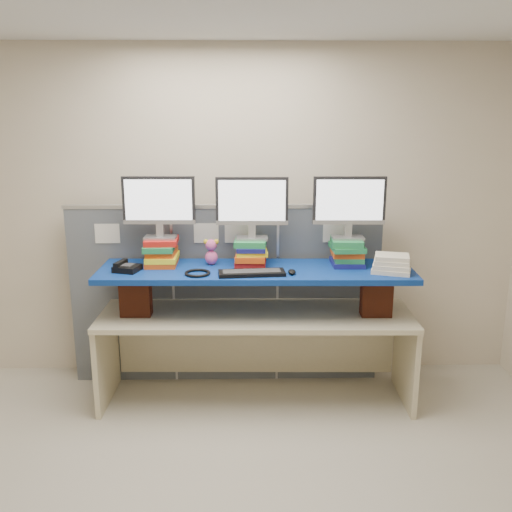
{
  "coord_description": "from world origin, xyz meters",
  "views": [
    {
      "loc": [
        0.17,
        -2.77,
        2.29
      ],
      "look_at": [
        0.25,
        1.41,
        1.2
      ],
      "focal_mm": 40.0,
      "sensor_mm": 36.0,
      "label": 1
    }
  ],
  "objects_px": {
    "monitor_right": "(349,204)",
    "keyboard": "(252,273)",
    "desk": "(256,331)",
    "monitor_center": "(252,204)",
    "desk_phone": "(126,268)",
    "blue_board": "(256,271)",
    "monitor_left": "(159,204)"
  },
  "relations": [
    {
      "from": "keyboard",
      "to": "desk_phone",
      "type": "height_order",
      "value": "desk_phone"
    },
    {
      "from": "desk",
      "to": "desk_phone",
      "type": "bearing_deg",
      "value": -175.95
    },
    {
      "from": "desk",
      "to": "monitor_center",
      "type": "relative_size",
      "value": 4.41
    },
    {
      "from": "monitor_center",
      "to": "keyboard",
      "type": "bearing_deg",
      "value": -89.98
    },
    {
      "from": "desk",
      "to": "blue_board",
      "type": "bearing_deg",
      "value": 84.03
    },
    {
      "from": "desk",
      "to": "monitor_right",
      "type": "height_order",
      "value": "monitor_right"
    },
    {
      "from": "monitor_right",
      "to": "desk_phone",
      "type": "xyz_separation_m",
      "value": [
        -1.69,
        -0.15,
        -0.45
      ]
    },
    {
      "from": "blue_board",
      "to": "keyboard",
      "type": "xyz_separation_m",
      "value": [
        -0.03,
        -0.16,
        0.04
      ]
    },
    {
      "from": "monitor_center",
      "to": "desk_phone",
      "type": "relative_size",
      "value": 2.56
    },
    {
      "from": "monitor_center",
      "to": "monitor_right",
      "type": "distance_m",
      "value": 0.74
    },
    {
      "from": "desk",
      "to": "monitor_center",
      "type": "xyz_separation_m",
      "value": [
        -0.03,
        0.12,
        0.98
      ]
    },
    {
      "from": "desk",
      "to": "monitor_center",
      "type": "height_order",
      "value": "monitor_center"
    },
    {
      "from": "desk",
      "to": "desk_phone",
      "type": "relative_size",
      "value": 11.3
    },
    {
      "from": "monitor_left",
      "to": "keyboard",
      "type": "height_order",
      "value": "monitor_left"
    },
    {
      "from": "monitor_left",
      "to": "monitor_right",
      "type": "distance_m",
      "value": 1.45
    },
    {
      "from": "desk",
      "to": "blue_board",
      "type": "relative_size",
      "value": 1.02
    },
    {
      "from": "blue_board",
      "to": "monitor_left",
      "type": "bearing_deg",
      "value": 170.9
    },
    {
      "from": "monitor_left",
      "to": "monitor_right",
      "type": "xyz_separation_m",
      "value": [
        1.45,
        -0.03,
        -0.0
      ]
    },
    {
      "from": "monitor_left",
      "to": "monitor_center",
      "type": "distance_m",
      "value": 0.71
    },
    {
      "from": "monitor_center",
      "to": "desk_phone",
      "type": "height_order",
      "value": "monitor_center"
    },
    {
      "from": "desk",
      "to": "keyboard",
      "type": "relative_size",
      "value": 4.88
    },
    {
      "from": "desk",
      "to": "monitor_left",
      "type": "distance_m",
      "value": 1.24
    },
    {
      "from": "monitor_center",
      "to": "desk_phone",
      "type": "bearing_deg",
      "value": -168.75
    },
    {
      "from": "monitor_right",
      "to": "keyboard",
      "type": "distance_m",
      "value": 0.92
    },
    {
      "from": "desk",
      "to": "blue_board",
      "type": "distance_m",
      "value": 0.49
    },
    {
      "from": "monitor_center",
      "to": "monitor_right",
      "type": "relative_size",
      "value": 1.0
    },
    {
      "from": "desk",
      "to": "keyboard",
      "type": "xyz_separation_m",
      "value": [
        -0.03,
        -0.16,
        0.52
      ]
    },
    {
      "from": "monitor_right",
      "to": "keyboard",
      "type": "relative_size",
      "value": 1.1
    },
    {
      "from": "desk",
      "to": "desk_phone",
      "type": "xyz_separation_m",
      "value": [
        -0.97,
        -0.05,
        0.54
      ]
    },
    {
      "from": "monitor_right",
      "to": "desk_phone",
      "type": "bearing_deg",
      "value": -173.65
    },
    {
      "from": "blue_board",
      "to": "keyboard",
      "type": "relative_size",
      "value": 4.79
    },
    {
      "from": "monitor_left",
      "to": "desk_phone",
      "type": "bearing_deg",
      "value": -141.18
    }
  ]
}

